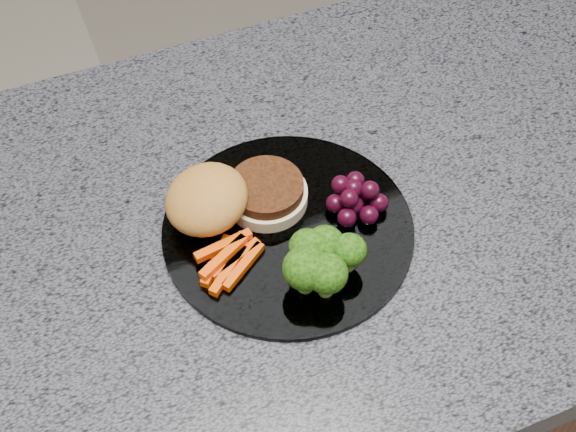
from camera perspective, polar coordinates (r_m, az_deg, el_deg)
The scene contains 7 objects.
island_cabinet at distance 1.24m, azimuth -1.19°, elevation -13.53°, with size 1.20×0.60×0.86m, color #522D1C.
countertop at distance 0.85m, azimuth -1.68°, elevation -1.05°, with size 1.20×0.60×0.04m, color #51525C.
plate at distance 0.83m, azimuth 0.00°, elevation -0.98°, with size 0.26×0.26×0.01m, color white.
burger at distance 0.82m, azimuth -4.27°, elevation 1.17°, with size 0.15×0.09×0.05m.
carrot_sticks at distance 0.80m, azimuth -4.31°, elevation -3.07°, with size 0.07×0.06×0.02m.
broccoli at distance 0.76m, azimuth 2.31°, elevation -3.11°, with size 0.09×0.08×0.05m.
grape_bunch at distance 0.83m, azimuth 4.82°, elevation 1.32°, with size 0.06×0.06×0.03m.
Camera 1 is at (-0.17, -0.48, 1.57)m, focal length 50.00 mm.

